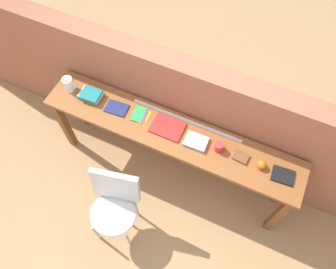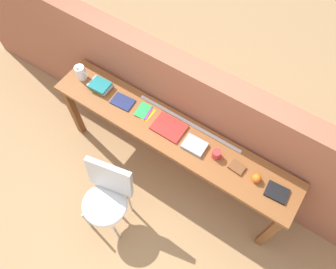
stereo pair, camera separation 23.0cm
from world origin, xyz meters
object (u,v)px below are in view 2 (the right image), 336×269
leather_journal_brown (237,167)px  book_repair_rightmost (277,192)px  magazine_cycling (123,102)px  sports_ball_small (257,178)px  book_open_centre (169,127)px  mug (217,154)px  book_stack_leftmost (100,86)px  pitcher_white (81,72)px  pamphlet_pile_colourful (144,112)px  chair_white_moulded (107,195)px

leather_journal_brown → book_repair_rightmost: size_ratio=0.71×
magazine_cycling → book_repair_rightmost: (1.61, -0.02, 0.00)m
magazine_cycling → sports_ball_small: 1.42m
book_open_centre → leather_journal_brown: size_ratio=2.28×
book_open_centre → mug: size_ratio=2.69×
book_stack_leftmost → book_open_centre: (0.81, -0.01, -0.02)m
pitcher_white → book_repair_rightmost: bearing=-0.8°
book_stack_leftmost → magazine_cycling: bearing=-3.2°
magazine_cycling → book_repair_rightmost: bearing=-5.1°
book_stack_leftmost → pamphlet_pile_colourful: book_stack_leftmost is taller
pamphlet_pile_colourful → mug: 0.79m
magazine_cycling → sports_ball_small: (1.42, -0.01, 0.03)m
book_open_centre → mug: mug is taller
book_stack_leftmost → chair_white_moulded: bearing=-51.0°
pamphlet_pile_colourful → mug: (0.79, -0.03, 0.04)m
sports_ball_small → book_stack_leftmost: bearing=179.2°
chair_white_moulded → book_open_centre: book_open_centre is taller
chair_white_moulded → leather_journal_brown: (0.90, 0.75, 0.37)m
pitcher_white → pamphlet_pile_colourful: 0.77m
book_stack_leftmost → magazine_cycling: book_stack_leftmost is taller
chair_white_moulded → book_stack_leftmost: (-0.62, 0.77, 0.39)m
mug → sports_ball_small: 0.39m
book_stack_leftmost → book_open_centre: 0.81m
pamphlet_pile_colourful → leather_journal_brown: (0.99, -0.02, 0.00)m
chair_white_moulded → sports_ball_small: bearing=34.5°
chair_white_moulded → book_open_centre: 0.86m
book_open_centre → sports_ball_small: 0.89m
book_stack_leftmost → pamphlet_pile_colourful: 0.53m
chair_white_moulded → leather_journal_brown: size_ratio=6.86×
book_repair_rightmost → mug: bearing=174.7°
leather_journal_brown → book_repair_rightmost: 0.38m
book_repair_rightmost → pitcher_white: bearing=174.9°
chair_white_moulded → book_repair_rightmost: book_repair_rightmost is taller
chair_white_moulded → sports_ball_small: 1.37m
magazine_cycling → sports_ball_small: sports_ball_small is taller
mug → leather_journal_brown: 0.21m
pitcher_white → mug: (1.56, -0.02, -0.03)m
book_stack_leftmost → leather_journal_brown: book_stack_leftmost is taller
pamphlet_pile_colourful → book_stack_leftmost: bearing=-179.2°
pitcher_white → sports_ball_small: size_ratio=2.29×
chair_white_moulded → pamphlet_pile_colourful: (-0.10, 0.77, 0.36)m
pitcher_white → magazine_cycling: size_ratio=0.87×
chair_white_moulded → magazine_cycling: magazine_cycling is taller
book_repair_rightmost → magazine_cycling: bearing=175.2°
pamphlet_pile_colourful → book_repair_rightmost: 1.37m
magazine_cycling → pamphlet_pile_colourful: same height
book_stack_leftmost → book_repair_rightmost: bearing=-1.0°
leather_journal_brown → pamphlet_pile_colourful: bearing=-176.6°
book_stack_leftmost → pitcher_white: bearing=-179.6°
magazine_cycling → book_open_centre: 0.53m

